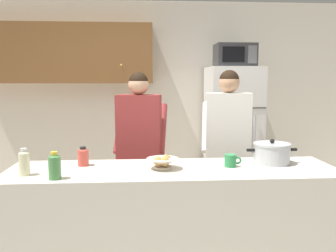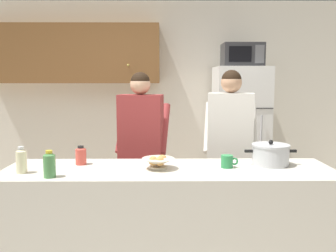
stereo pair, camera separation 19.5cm
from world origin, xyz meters
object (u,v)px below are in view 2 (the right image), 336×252
(bottle_near_edge, at_px, (81,155))
(coffee_mug, at_px, (227,161))
(bottle_mid_counter, at_px, (49,164))
(microwave, at_px, (242,55))
(person_by_sink, at_px, (230,136))
(bottle_far_corner, at_px, (21,160))
(person_near_pot, at_px, (141,137))
(cooking_pot, at_px, (270,154))
(bread_bowl, at_px, (158,162))
(refrigerator, at_px, (240,137))

(bottle_near_edge, bearing_deg, coffee_mug, -5.75)
(bottle_mid_counter, bearing_deg, microwave, 50.10)
(person_by_sink, distance_m, bottle_far_corner, 1.87)
(person_near_pot, bearing_deg, cooking_pot, -33.89)
(microwave, relative_size, bread_bowl, 1.97)
(coffee_mug, xyz_separation_m, bottle_near_edge, (-1.13, 0.11, 0.03))
(refrigerator, distance_m, coffee_mug, 1.89)
(person_by_sink, bearing_deg, cooking_pot, -73.27)
(bread_bowl, distance_m, bottle_mid_counter, 0.77)
(bread_bowl, relative_size, bottle_mid_counter, 1.31)
(person_by_sink, bearing_deg, bottle_far_corner, -151.45)
(microwave, bearing_deg, bottle_mid_counter, -129.90)
(cooking_pot, relative_size, bottle_far_corner, 2.10)
(microwave, relative_size, person_near_pot, 0.29)
(cooking_pot, xyz_separation_m, bottle_mid_counter, (-1.60, -0.35, 0.01))
(person_by_sink, height_order, bottle_far_corner, person_by_sink)
(person_near_pot, bearing_deg, bottle_near_edge, -121.93)
(coffee_mug, bearing_deg, bottle_near_edge, 174.25)
(coffee_mug, xyz_separation_m, bottle_far_corner, (-1.49, -0.15, 0.05))
(microwave, xyz_separation_m, bread_bowl, (-0.99, -1.84, -0.91))
(refrigerator, bearing_deg, bottle_far_corner, -134.79)
(bottle_far_corner, bearing_deg, cooking_pot, 7.39)
(microwave, height_order, person_near_pot, microwave)
(coffee_mug, bearing_deg, bottle_far_corner, -174.30)
(person_near_pot, xyz_separation_m, bottle_far_corner, (-0.79, -0.94, -0.02))
(microwave, distance_m, cooking_pot, 1.93)
(cooking_pot, xyz_separation_m, bread_bowl, (-0.87, -0.12, -0.03))
(bottle_far_corner, bearing_deg, microwave, 44.89)
(refrigerator, xyz_separation_m, cooking_pot, (-0.12, -1.74, 0.13))
(refrigerator, xyz_separation_m, coffee_mug, (-0.47, -1.83, 0.10))
(microwave, bearing_deg, bottle_far_corner, -135.11)
(person_by_sink, distance_m, bread_bowl, 1.03)
(refrigerator, xyz_separation_m, bread_bowl, (-0.99, -1.86, 0.10))
(person_near_pot, distance_m, bottle_near_edge, 0.81)
(bread_bowl, bearing_deg, person_near_pot, 102.30)
(cooking_pot, bearing_deg, bottle_near_edge, 179.09)
(person_near_pot, xyz_separation_m, coffee_mug, (0.70, -0.80, -0.06))
(cooking_pot, distance_m, coffee_mug, 0.36)
(cooking_pot, bearing_deg, bread_bowl, -171.91)
(bread_bowl, bearing_deg, bottle_mid_counter, -162.79)
(microwave, height_order, person_by_sink, microwave)
(cooking_pot, height_order, bottle_far_corner, cooking_pot)
(bottle_far_corner, bearing_deg, bread_bowl, 6.75)
(bread_bowl, bearing_deg, bottle_near_edge, 166.35)
(bread_bowl, xyz_separation_m, bottle_near_edge, (-0.61, 0.15, 0.02))
(person_near_pot, xyz_separation_m, bread_bowl, (0.18, -0.83, -0.06))
(bottle_mid_counter, bearing_deg, refrigerator, 50.40)
(person_near_pot, relative_size, bottle_near_edge, 11.15)
(person_near_pot, bearing_deg, bottle_far_corner, -129.72)
(refrigerator, relative_size, bottle_far_corner, 9.08)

